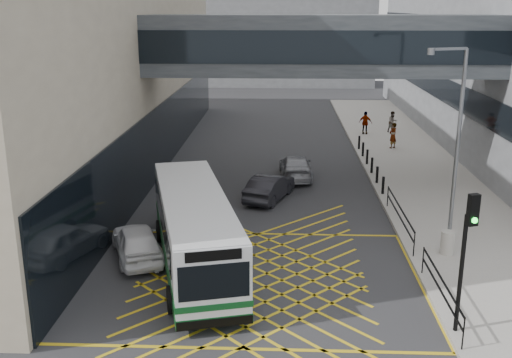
# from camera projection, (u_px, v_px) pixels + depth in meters

# --- Properties ---
(ground) EXTENTS (120.00, 120.00, 0.00)m
(ground) POSITION_uv_depth(u_px,v_px,m) (251.00, 280.00, 21.40)
(ground) COLOR #333335
(building_far) EXTENTS (28.00, 16.00, 18.00)m
(building_far) POSITION_uv_depth(u_px,v_px,m) (259.00, 9.00, 76.56)
(building_far) COLOR gray
(building_far) RESTS_ON ground
(skybridge) EXTENTS (20.00, 4.10, 3.00)m
(skybridge) POSITION_uv_depth(u_px,v_px,m) (321.00, 45.00, 30.70)
(skybridge) COLOR #3D4247
(skybridge) RESTS_ON ground
(pavement) EXTENTS (6.00, 54.00, 0.16)m
(pavement) POSITION_uv_depth(u_px,v_px,m) (416.00, 170.00, 35.40)
(pavement) COLOR #A9A49B
(pavement) RESTS_ON ground
(box_junction) EXTENTS (12.00, 9.00, 0.01)m
(box_junction) POSITION_uv_depth(u_px,v_px,m) (251.00, 280.00, 21.40)
(box_junction) COLOR gold
(box_junction) RESTS_ON ground
(bus) EXTENTS (4.78, 10.34, 2.83)m
(bus) POSITION_uv_depth(u_px,v_px,m) (194.00, 228.00, 22.11)
(bus) COLOR silver
(bus) RESTS_ON ground
(car_white) EXTENTS (3.27, 4.74, 1.40)m
(car_white) POSITION_uv_depth(u_px,v_px,m) (137.00, 241.00, 23.05)
(car_white) COLOR white
(car_white) RESTS_ON ground
(car_dark) EXTENTS (2.94, 4.48, 1.31)m
(car_dark) POSITION_uv_depth(u_px,v_px,m) (269.00, 187.00, 30.10)
(car_dark) COLOR black
(car_dark) RESTS_ON ground
(car_silver) EXTENTS (1.98, 4.42, 1.36)m
(car_silver) POSITION_uv_depth(u_px,v_px,m) (296.00, 166.00, 33.91)
(car_silver) COLOR gray
(car_silver) RESTS_ON ground
(traffic_light) EXTENTS (0.35, 0.51, 4.31)m
(traffic_light) POSITION_uv_depth(u_px,v_px,m) (467.00, 244.00, 16.88)
(traffic_light) COLOR black
(traffic_light) RESTS_ON pavement
(street_lamp) EXTENTS (1.72, 0.81, 7.77)m
(street_lamp) POSITION_uv_depth(u_px,v_px,m) (455.00, 135.00, 23.33)
(street_lamp) COLOR slate
(street_lamp) RESTS_ON pavement
(litter_bin) EXTENTS (0.53, 0.53, 0.91)m
(litter_bin) POSITION_uv_depth(u_px,v_px,m) (448.00, 243.00, 23.14)
(litter_bin) COLOR #ADA89E
(litter_bin) RESTS_ON pavement
(kerb_railings) EXTENTS (0.05, 12.54, 1.00)m
(kerb_railings) POSITION_uv_depth(u_px,v_px,m) (416.00, 241.00, 22.61)
(kerb_railings) COLOR black
(kerb_railings) RESTS_ON pavement
(bollards) EXTENTS (0.14, 10.14, 0.90)m
(bollards) POSITION_uv_depth(u_px,v_px,m) (369.00, 161.00, 35.37)
(bollards) COLOR black
(bollards) RESTS_ON pavement
(pedestrian_a) EXTENTS (0.84, 0.82, 1.72)m
(pedestrian_a) POSITION_uv_depth(u_px,v_px,m) (393.00, 136.00, 40.32)
(pedestrian_a) COLOR gray
(pedestrian_a) RESTS_ON pavement
(pedestrian_b) EXTENTS (0.89, 0.74, 1.58)m
(pedestrian_b) POSITION_uv_depth(u_px,v_px,m) (393.00, 122.00, 45.44)
(pedestrian_b) COLOR gray
(pedestrian_b) RESTS_ON pavement
(pedestrian_c) EXTENTS (1.11, 0.80, 1.69)m
(pedestrian_c) POSITION_uv_depth(u_px,v_px,m) (365.00, 123.00, 44.76)
(pedestrian_c) COLOR gray
(pedestrian_c) RESTS_ON pavement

